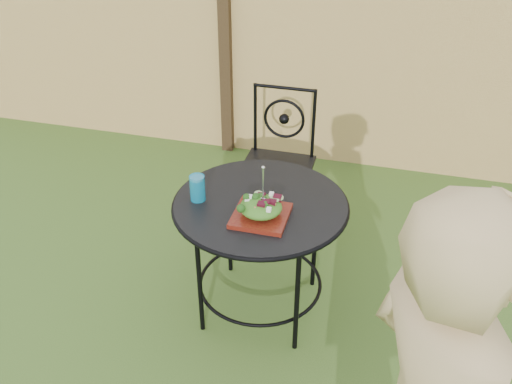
{
  "coord_description": "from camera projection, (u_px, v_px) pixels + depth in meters",
  "views": [
    {
      "loc": [
        0.08,
        -2.03,
        2.36
      ],
      "look_at": [
        -0.58,
        0.4,
        0.75
      ],
      "focal_mm": 40.0,
      "sensor_mm": 36.0,
      "label": 1
    }
  ],
  "objects": [
    {
      "name": "drinking_glass",
      "position": [
        197.0,
        188.0,
        2.93
      ],
      "size": [
        0.08,
        0.08,
        0.14
      ],
      "primitive_type": "cylinder",
      "color": "#0D769C",
      "rests_on": "patio_table"
    },
    {
      "name": "fence",
      "position": [
        395.0,
        54.0,
        4.21
      ],
      "size": [
        8.0,
        0.12,
        1.9
      ],
      "color": "#EFC776",
      "rests_on": "ground"
    },
    {
      "name": "salad_plate",
      "position": [
        261.0,
        216.0,
        2.83
      ],
      "size": [
        0.27,
        0.27,
        0.02
      ],
      "primitive_type": "cube",
      "color": "#4D0B0B",
      "rests_on": "patio_table"
    },
    {
      "name": "patio_table",
      "position": [
        260.0,
        224.0,
        3.02
      ],
      "size": [
        0.92,
        0.92,
        0.72
      ],
      "color": "black",
      "rests_on": "ground"
    },
    {
      "name": "salad",
      "position": [
        261.0,
        207.0,
        2.8
      ],
      "size": [
        0.21,
        0.21,
        0.08
      ],
      "primitive_type": "ellipsoid",
      "color": "#235614",
      "rests_on": "salad_plate"
    },
    {
      "name": "fork",
      "position": [
        263.0,
        185.0,
        2.73
      ],
      "size": [
        0.01,
        0.01,
        0.18
      ],
      "primitive_type": "cylinder",
      "color": "silver",
      "rests_on": "salad"
    },
    {
      "name": "ground",
      "position": [
        344.0,
        371.0,
        2.94
      ],
      "size": [
        60.0,
        60.0,
        0.0
      ],
      "primitive_type": "plane",
      "color": "#2C4917",
      "rests_on": "ground"
    },
    {
      "name": "patio_chair",
      "position": [
        278.0,
        158.0,
        3.79
      ],
      "size": [
        0.46,
        0.46,
        0.95
      ],
      "color": "black",
      "rests_on": "ground"
    }
  ]
}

